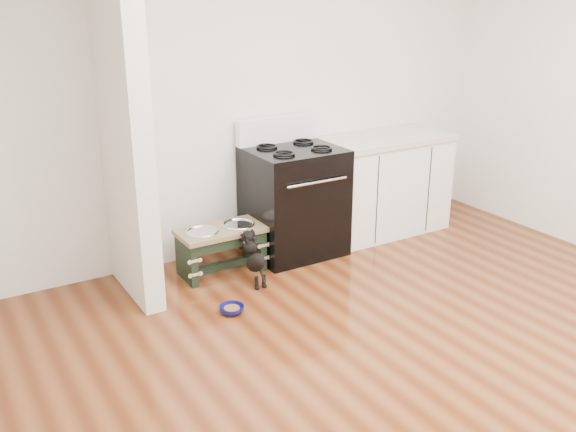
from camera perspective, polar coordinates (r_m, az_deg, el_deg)
name	(u,v)px	position (r m, az deg, el deg)	size (l,w,h in m)	color
ground	(450,382)	(4.00, 14.20, -14.15)	(5.00, 5.00, 0.00)	#4E220E
room_shell	(478,107)	(3.39, 16.50, 9.28)	(5.00, 5.00, 5.00)	silver
partition_wall	(123,115)	(4.62, -14.48, 8.67)	(0.15, 0.80, 2.70)	silver
oven_range	(294,199)	(5.46, 0.51, 1.49)	(0.76, 0.69, 1.14)	black
cabinet_run	(382,184)	(6.03, 8.38, 2.81)	(1.24, 0.64, 0.91)	white
dog_feeder	(221,241)	(5.15, -5.95, -2.26)	(0.69, 0.37, 0.39)	black
puppy	(254,256)	(4.95, -3.08, -3.59)	(0.12, 0.35, 0.42)	black
floor_bowl	(232,309)	(4.61, -5.02, -8.28)	(0.23, 0.23, 0.06)	#0E0E63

